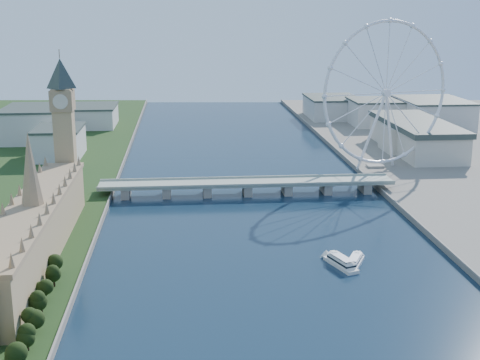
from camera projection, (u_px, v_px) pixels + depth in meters
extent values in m
cube|color=tan|center=(35.00, 233.00, 361.52)|extent=(24.00, 200.00, 28.00)
cone|color=#937A59|center=(30.00, 168.00, 352.62)|extent=(12.00, 12.00, 40.00)
cube|color=tan|center=(65.00, 147.00, 459.34)|extent=(13.00, 13.00, 80.00)
cube|color=#937A59|center=(62.00, 100.00, 451.43)|extent=(15.00, 15.00, 14.00)
pyramid|color=#2D3833|center=(60.00, 58.00, 444.50)|extent=(20.02, 20.02, 20.00)
cube|color=gray|center=(247.00, 183.00, 499.80)|extent=(220.00, 22.00, 2.00)
cube|color=gray|center=(126.00, 192.00, 493.46)|extent=(6.00, 20.00, 7.50)
cube|color=gray|center=(167.00, 191.00, 495.97)|extent=(6.00, 20.00, 7.50)
cube|color=gray|center=(207.00, 190.00, 498.47)|extent=(6.00, 20.00, 7.50)
cube|color=gray|center=(247.00, 189.00, 500.98)|extent=(6.00, 20.00, 7.50)
cube|color=gray|center=(287.00, 188.00, 503.48)|extent=(6.00, 20.00, 7.50)
cube|color=gray|center=(326.00, 187.00, 505.98)|extent=(6.00, 20.00, 7.50)
cube|color=gray|center=(365.00, 186.00, 508.49)|extent=(6.00, 20.00, 7.50)
torus|color=silver|center=(386.00, 93.00, 548.19)|extent=(113.60, 39.12, 118.60)
cylinder|color=silver|center=(386.00, 93.00, 548.19)|extent=(7.25, 6.61, 6.00)
cube|color=gray|center=(375.00, 166.00, 573.42)|extent=(14.00, 10.00, 2.00)
cube|color=beige|center=(59.00, 143.00, 610.08)|extent=(40.00, 60.00, 26.00)
cube|color=beige|center=(35.00, 124.00, 692.88)|extent=(60.00, 80.00, 32.00)
cube|color=beige|center=(94.00, 117.00, 775.51)|extent=(50.00, 70.00, 22.00)
cube|color=beige|center=(377.00, 113.00, 783.01)|extent=(60.00, 60.00, 28.00)
cube|color=beige|center=(433.00, 114.00, 768.46)|extent=(70.00, 90.00, 30.00)
cube|color=beige|center=(332.00, 108.00, 838.08)|extent=(60.00, 80.00, 24.00)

